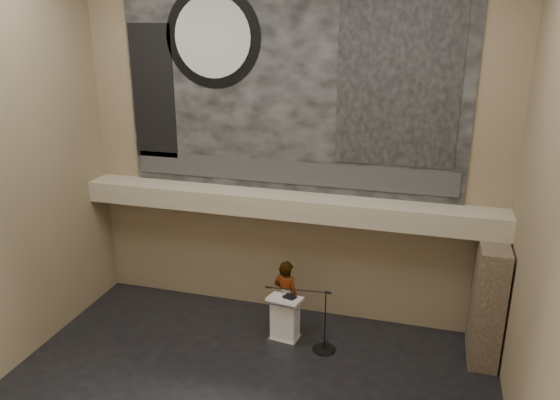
% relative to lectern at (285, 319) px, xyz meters
% --- Properties ---
extents(wall_back, '(10.00, 0.02, 8.50)m').
position_rel_lectern_xyz_m(wall_back, '(-0.30, 1.44, 3.70)').
color(wall_back, '#887256').
rests_on(wall_back, floor).
extents(wall_front, '(10.00, 0.02, 8.50)m').
position_rel_lectern_xyz_m(wall_front, '(-0.30, -6.56, 3.70)').
color(wall_front, '#887256').
rests_on(wall_front, floor).
extents(wall_right, '(0.02, 8.00, 8.50)m').
position_rel_lectern_xyz_m(wall_right, '(4.70, -2.56, 3.70)').
color(wall_right, '#887256').
rests_on(wall_right, floor).
extents(soffit, '(10.00, 0.80, 0.50)m').
position_rel_lectern_xyz_m(soffit, '(-0.30, 1.04, 2.40)').
color(soffit, tan).
rests_on(soffit, wall_back).
extents(sprinkler_left, '(0.04, 0.04, 0.06)m').
position_rel_lectern_xyz_m(sprinkler_left, '(-1.90, 0.99, 2.12)').
color(sprinkler_left, '#B2893D').
rests_on(sprinkler_left, soffit).
extents(sprinkler_right, '(0.04, 0.04, 0.06)m').
position_rel_lectern_xyz_m(sprinkler_right, '(1.60, 0.99, 2.12)').
color(sprinkler_right, '#B2893D').
rests_on(sprinkler_right, soffit).
extents(banner, '(8.00, 0.05, 5.00)m').
position_rel_lectern_xyz_m(banner, '(-0.30, 1.41, 5.15)').
color(banner, black).
rests_on(banner, wall_back).
extents(banner_text_strip, '(7.76, 0.02, 0.55)m').
position_rel_lectern_xyz_m(banner_text_strip, '(-0.30, 1.37, 3.10)').
color(banner_text_strip, '#2E2E2E').
rests_on(banner_text_strip, banner).
extents(banner_clock_rim, '(2.30, 0.02, 2.30)m').
position_rel_lectern_xyz_m(banner_clock_rim, '(-2.10, 1.37, 6.15)').
color(banner_clock_rim, black).
rests_on(banner_clock_rim, banner).
extents(banner_clock_face, '(1.84, 0.02, 1.84)m').
position_rel_lectern_xyz_m(banner_clock_face, '(-2.10, 1.35, 6.15)').
color(banner_clock_face, silver).
rests_on(banner_clock_face, banner).
extents(banner_building_print, '(2.60, 0.02, 3.60)m').
position_rel_lectern_xyz_m(banner_building_print, '(2.10, 1.37, 5.25)').
color(banner_building_print, black).
rests_on(banner_building_print, banner).
extents(banner_brick_print, '(1.10, 0.02, 3.20)m').
position_rel_lectern_xyz_m(banner_brick_print, '(-3.70, 1.37, 4.85)').
color(banner_brick_print, black).
rests_on(banner_brick_print, banner).
extents(stone_pier, '(0.60, 1.40, 2.70)m').
position_rel_lectern_xyz_m(stone_pier, '(4.35, 0.59, 0.80)').
color(stone_pier, '#47392B').
rests_on(stone_pier, floor).
extents(lectern, '(0.81, 0.62, 1.14)m').
position_rel_lectern_xyz_m(lectern, '(0.00, 0.00, 0.00)').
color(lectern, silver).
rests_on(lectern, floor).
extents(binder, '(0.33, 0.30, 0.04)m').
position_rel_lectern_xyz_m(binder, '(0.10, 0.02, 0.56)').
color(binder, black).
rests_on(binder, lectern).
extents(papers, '(0.30, 0.36, 0.00)m').
position_rel_lectern_xyz_m(papers, '(-0.08, 0.00, 0.55)').
color(papers, silver).
rests_on(papers, lectern).
extents(speaker_person, '(0.77, 0.63, 1.83)m').
position_rel_lectern_xyz_m(speaker_person, '(-0.07, 0.37, 0.36)').
color(speaker_person, silver).
rests_on(speaker_person, floor).
extents(mic_stand, '(1.60, 0.52, 1.49)m').
position_rel_lectern_xyz_m(mic_stand, '(0.91, -0.17, -0.32)').
color(mic_stand, black).
rests_on(mic_stand, floor).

